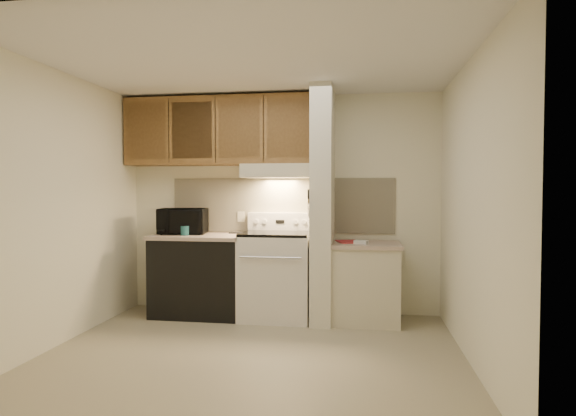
# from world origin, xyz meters

# --- Properties ---
(floor) EXTENTS (3.60, 3.60, 0.00)m
(floor) POSITION_xyz_m (0.00, 0.00, 0.00)
(floor) COLOR tan
(floor) RESTS_ON ground
(ceiling) EXTENTS (3.60, 3.60, 0.00)m
(ceiling) POSITION_xyz_m (0.00, 0.00, 2.50)
(ceiling) COLOR white
(ceiling) RESTS_ON wall_back
(wall_back) EXTENTS (3.60, 2.50, 0.02)m
(wall_back) POSITION_xyz_m (0.00, 1.50, 1.25)
(wall_back) COLOR white
(wall_back) RESTS_ON floor
(wall_left) EXTENTS (0.02, 3.00, 2.50)m
(wall_left) POSITION_xyz_m (-1.80, 0.00, 1.25)
(wall_left) COLOR white
(wall_left) RESTS_ON floor
(wall_right) EXTENTS (0.02, 3.00, 2.50)m
(wall_right) POSITION_xyz_m (1.80, 0.00, 1.25)
(wall_right) COLOR white
(wall_right) RESTS_ON floor
(backsplash) EXTENTS (2.60, 0.02, 0.63)m
(backsplash) POSITION_xyz_m (0.00, 1.49, 1.24)
(backsplash) COLOR #F9EDC8
(backsplash) RESTS_ON wall_back
(range_body) EXTENTS (0.76, 0.65, 0.92)m
(range_body) POSITION_xyz_m (0.00, 1.16, 0.46)
(range_body) COLOR silver
(range_body) RESTS_ON floor
(oven_window) EXTENTS (0.50, 0.01, 0.30)m
(oven_window) POSITION_xyz_m (0.00, 0.84, 0.50)
(oven_window) COLOR black
(oven_window) RESTS_ON range_body
(oven_handle) EXTENTS (0.65, 0.02, 0.02)m
(oven_handle) POSITION_xyz_m (0.00, 0.80, 0.72)
(oven_handle) COLOR silver
(oven_handle) RESTS_ON range_body
(cooktop) EXTENTS (0.74, 0.64, 0.03)m
(cooktop) POSITION_xyz_m (0.00, 1.16, 0.94)
(cooktop) COLOR black
(cooktop) RESTS_ON range_body
(range_backguard) EXTENTS (0.76, 0.08, 0.20)m
(range_backguard) POSITION_xyz_m (0.00, 1.44, 1.05)
(range_backguard) COLOR silver
(range_backguard) RESTS_ON range_body
(range_display) EXTENTS (0.10, 0.01, 0.04)m
(range_display) POSITION_xyz_m (0.00, 1.40, 1.05)
(range_display) COLOR black
(range_display) RESTS_ON range_backguard
(range_knob_left_outer) EXTENTS (0.05, 0.02, 0.05)m
(range_knob_left_outer) POSITION_xyz_m (-0.28, 1.40, 1.05)
(range_knob_left_outer) COLOR silver
(range_knob_left_outer) RESTS_ON range_backguard
(range_knob_left_inner) EXTENTS (0.05, 0.02, 0.05)m
(range_knob_left_inner) POSITION_xyz_m (-0.18, 1.40, 1.05)
(range_knob_left_inner) COLOR silver
(range_knob_left_inner) RESTS_ON range_backguard
(range_knob_right_inner) EXTENTS (0.05, 0.02, 0.05)m
(range_knob_right_inner) POSITION_xyz_m (0.18, 1.40, 1.05)
(range_knob_right_inner) COLOR silver
(range_knob_right_inner) RESTS_ON range_backguard
(range_knob_right_outer) EXTENTS (0.05, 0.02, 0.05)m
(range_knob_right_outer) POSITION_xyz_m (0.28, 1.40, 1.05)
(range_knob_right_outer) COLOR silver
(range_knob_right_outer) RESTS_ON range_backguard
(dishwasher_front) EXTENTS (1.00, 0.63, 0.87)m
(dishwasher_front) POSITION_xyz_m (-0.88, 1.17, 0.43)
(dishwasher_front) COLOR black
(dishwasher_front) RESTS_ON floor
(left_countertop) EXTENTS (1.04, 0.67, 0.04)m
(left_countertop) POSITION_xyz_m (-0.88, 1.17, 0.89)
(left_countertop) COLOR tan
(left_countertop) RESTS_ON dishwasher_front
(spoon_rest) EXTENTS (0.22, 0.08, 0.01)m
(spoon_rest) POSITION_xyz_m (-0.48, 1.36, 0.92)
(spoon_rest) COLOR black
(spoon_rest) RESTS_ON left_countertop
(teal_jar) EXTENTS (0.10, 0.10, 0.11)m
(teal_jar) POSITION_xyz_m (-1.02, 1.06, 0.96)
(teal_jar) COLOR #215F62
(teal_jar) RESTS_ON left_countertop
(outlet) EXTENTS (0.08, 0.01, 0.12)m
(outlet) POSITION_xyz_m (-0.48, 1.48, 1.10)
(outlet) COLOR beige
(outlet) RESTS_ON backsplash
(microwave) EXTENTS (0.57, 0.42, 0.29)m
(microwave) POSITION_xyz_m (-1.10, 1.22, 1.06)
(microwave) COLOR black
(microwave) RESTS_ON left_countertop
(partition_pillar) EXTENTS (0.22, 0.70, 2.50)m
(partition_pillar) POSITION_xyz_m (0.51, 1.15, 1.25)
(partition_pillar) COLOR beige
(partition_pillar) RESTS_ON floor
(pillar_trim) EXTENTS (0.01, 0.70, 0.04)m
(pillar_trim) POSITION_xyz_m (0.39, 1.15, 1.30)
(pillar_trim) COLOR brown
(pillar_trim) RESTS_ON partition_pillar
(knife_strip) EXTENTS (0.02, 0.42, 0.04)m
(knife_strip) POSITION_xyz_m (0.39, 1.10, 1.32)
(knife_strip) COLOR black
(knife_strip) RESTS_ON partition_pillar
(knife_blade_a) EXTENTS (0.01, 0.03, 0.16)m
(knife_blade_a) POSITION_xyz_m (0.38, 0.93, 1.22)
(knife_blade_a) COLOR silver
(knife_blade_a) RESTS_ON knife_strip
(knife_handle_a) EXTENTS (0.02, 0.02, 0.10)m
(knife_handle_a) POSITION_xyz_m (0.38, 0.95, 1.37)
(knife_handle_a) COLOR black
(knife_handle_a) RESTS_ON knife_strip
(knife_blade_b) EXTENTS (0.01, 0.04, 0.18)m
(knife_blade_b) POSITION_xyz_m (0.38, 1.01, 1.21)
(knife_blade_b) COLOR silver
(knife_blade_b) RESTS_ON knife_strip
(knife_handle_b) EXTENTS (0.02, 0.02, 0.10)m
(knife_handle_b) POSITION_xyz_m (0.38, 1.03, 1.37)
(knife_handle_b) COLOR black
(knife_handle_b) RESTS_ON knife_strip
(knife_blade_c) EXTENTS (0.01, 0.04, 0.20)m
(knife_blade_c) POSITION_xyz_m (0.38, 1.09, 1.20)
(knife_blade_c) COLOR silver
(knife_blade_c) RESTS_ON knife_strip
(knife_handle_c) EXTENTS (0.02, 0.02, 0.10)m
(knife_handle_c) POSITION_xyz_m (0.38, 1.10, 1.37)
(knife_handle_c) COLOR black
(knife_handle_c) RESTS_ON knife_strip
(knife_blade_d) EXTENTS (0.01, 0.04, 0.16)m
(knife_blade_d) POSITION_xyz_m (0.38, 1.17, 1.22)
(knife_blade_d) COLOR silver
(knife_blade_d) RESTS_ON knife_strip
(knife_handle_d) EXTENTS (0.02, 0.02, 0.10)m
(knife_handle_d) POSITION_xyz_m (0.38, 1.18, 1.37)
(knife_handle_d) COLOR black
(knife_handle_d) RESTS_ON knife_strip
(knife_blade_e) EXTENTS (0.01, 0.04, 0.18)m
(knife_blade_e) POSITION_xyz_m (0.38, 1.26, 1.21)
(knife_blade_e) COLOR silver
(knife_blade_e) RESTS_ON knife_strip
(knife_handle_e) EXTENTS (0.02, 0.02, 0.10)m
(knife_handle_e) POSITION_xyz_m (0.38, 1.27, 1.37)
(knife_handle_e) COLOR black
(knife_handle_e) RESTS_ON knife_strip
(oven_mitt) EXTENTS (0.03, 0.09, 0.22)m
(oven_mitt) POSITION_xyz_m (0.38, 1.32, 1.21)
(oven_mitt) COLOR gray
(oven_mitt) RESTS_ON partition_pillar
(right_cab_base) EXTENTS (0.70, 0.60, 0.81)m
(right_cab_base) POSITION_xyz_m (0.97, 1.15, 0.40)
(right_cab_base) COLOR beige
(right_cab_base) RESTS_ON floor
(right_countertop) EXTENTS (0.74, 0.64, 0.04)m
(right_countertop) POSITION_xyz_m (0.97, 1.15, 0.83)
(right_countertop) COLOR tan
(right_countertop) RESTS_ON right_cab_base
(red_folder) EXTENTS (0.31, 0.37, 0.01)m
(red_folder) POSITION_xyz_m (0.79, 1.19, 0.86)
(red_folder) COLOR #AF2930
(red_folder) RESTS_ON right_countertop
(white_box) EXTENTS (0.16, 0.13, 0.04)m
(white_box) POSITION_xyz_m (0.92, 1.05, 0.87)
(white_box) COLOR white
(white_box) RESTS_ON right_countertop
(range_hood) EXTENTS (0.78, 0.44, 0.15)m
(range_hood) POSITION_xyz_m (0.00, 1.28, 1.62)
(range_hood) COLOR beige
(range_hood) RESTS_ON upper_cabinets
(hood_lip) EXTENTS (0.78, 0.04, 0.06)m
(hood_lip) POSITION_xyz_m (0.00, 1.07, 1.58)
(hood_lip) COLOR beige
(hood_lip) RESTS_ON range_hood
(upper_cabinets) EXTENTS (2.18, 0.33, 0.77)m
(upper_cabinets) POSITION_xyz_m (-0.69, 1.32, 2.08)
(upper_cabinets) COLOR brown
(upper_cabinets) RESTS_ON wall_back
(cab_door_a) EXTENTS (0.46, 0.01, 0.63)m
(cab_door_a) POSITION_xyz_m (-1.51, 1.17, 2.08)
(cab_door_a) COLOR brown
(cab_door_a) RESTS_ON upper_cabinets
(cab_gap_a) EXTENTS (0.01, 0.01, 0.73)m
(cab_gap_a) POSITION_xyz_m (-1.23, 1.16, 2.08)
(cab_gap_a) COLOR black
(cab_gap_a) RESTS_ON upper_cabinets
(cab_door_b) EXTENTS (0.46, 0.01, 0.63)m
(cab_door_b) POSITION_xyz_m (-0.96, 1.17, 2.08)
(cab_door_b) COLOR brown
(cab_door_b) RESTS_ON upper_cabinets
(cab_gap_b) EXTENTS (0.01, 0.01, 0.73)m
(cab_gap_b) POSITION_xyz_m (-0.69, 1.16, 2.08)
(cab_gap_b) COLOR black
(cab_gap_b) RESTS_ON upper_cabinets
(cab_door_c) EXTENTS (0.46, 0.01, 0.63)m
(cab_door_c) POSITION_xyz_m (-0.42, 1.17, 2.08)
(cab_door_c) COLOR brown
(cab_door_c) RESTS_ON upper_cabinets
(cab_gap_c) EXTENTS (0.01, 0.01, 0.73)m
(cab_gap_c) POSITION_xyz_m (-0.14, 1.16, 2.08)
(cab_gap_c) COLOR black
(cab_gap_c) RESTS_ON upper_cabinets
(cab_door_d) EXTENTS (0.46, 0.01, 0.63)m
(cab_door_d) POSITION_xyz_m (0.13, 1.17, 2.08)
(cab_door_d) COLOR brown
(cab_door_d) RESTS_ON upper_cabinets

